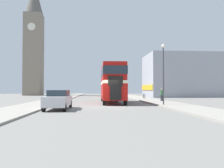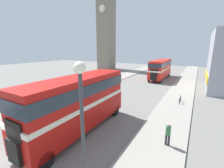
% 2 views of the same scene
% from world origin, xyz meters
% --- Properties ---
extents(double_decker_bus, '(2.42, 9.77, 4.32)m').
position_xyz_m(double_decker_bus, '(0.97, 5.87, 2.56)').
color(double_decker_bus, '#B2140F').
rests_on(double_decker_bus, ground_plane).
extents(bus_distant, '(2.48, 11.13, 4.03)m').
position_xyz_m(bus_distant, '(1.57, 30.78, 2.41)').
color(bus_distant, red).
rests_on(bus_distant, ground_plane).
extents(pedestrian_walking, '(0.32, 0.32, 1.57)m').
position_xyz_m(pedestrian_walking, '(7.32, 7.19, 1.01)').
color(pedestrian_walking, '#282833').
rests_on(pedestrian_walking, sidewalk_right).
extents(bicycle_on_pavement, '(0.05, 1.76, 0.78)m').
position_xyz_m(bicycle_on_pavement, '(7.10, 16.48, 0.48)').
color(bicycle_on_pavement, black).
rests_on(bicycle_on_pavement, sidewalk_right).
extents(street_lamp, '(0.36, 0.36, 5.86)m').
position_xyz_m(street_lamp, '(5.63, 1.01, 3.96)').
color(street_lamp, '#38383D').
rests_on(street_lamp, sidewalk_right).
extents(church_tower, '(4.62, 4.62, 30.57)m').
position_xyz_m(church_tower, '(-17.57, 39.41, 15.60)').
color(church_tower, gray).
rests_on(church_tower, ground_plane).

